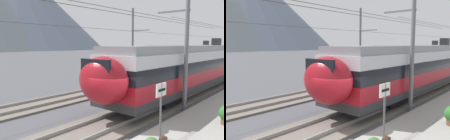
# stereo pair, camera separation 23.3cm
# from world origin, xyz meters

# --- Properties ---
(ground_plane) EXTENTS (400.00, 400.00, 0.00)m
(ground_plane) POSITION_xyz_m (0.00, 0.00, 0.00)
(ground_plane) COLOR #4C4C51
(track_near) EXTENTS (120.00, 3.00, 0.28)m
(track_near) POSITION_xyz_m (0.00, 1.17, 0.07)
(track_near) COLOR #6B6359
(track_near) RESTS_ON ground
(track_far) EXTENTS (120.00, 3.00, 0.28)m
(track_far) POSITION_xyz_m (0.00, 7.04, 0.07)
(track_far) COLOR #6B6359
(track_far) RESTS_ON ground
(train_near_platform) EXTENTS (26.39, 2.95, 4.27)m
(train_near_platform) POSITION_xyz_m (12.59, 1.17, 2.22)
(train_near_platform) COLOR #2D2D30
(train_near_platform) RESTS_ON track_near
(train_far_track) EXTENTS (27.00, 3.01, 4.27)m
(train_far_track) POSITION_xyz_m (27.00, 7.04, 2.23)
(train_far_track) COLOR #2D2D30
(train_far_track) RESTS_ON track_far
(catenary_mast_mid) EXTENTS (47.00, 2.05, 8.43)m
(catenary_mast_mid) POSITION_xyz_m (5.35, -0.45, 4.35)
(catenary_mast_mid) COLOR slate
(catenary_mast_mid) RESTS_ON ground
(catenary_mast_far_side) EXTENTS (47.00, 2.25, 7.91)m
(catenary_mast_far_side) POSITION_xyz_m (13.30, 8.84, 4.09)
(catenary_mast_far_side) COLOR slate
(catenary_mast_far_side) RESTS_ON ground
(platform_sign) EXTENTS (0.70, 0.08, 2.19)m
(platform_sign) POSITION_xyz_m (0.23, -1.80, 1.89)
(platform_sign) COLOR #59595B
(platform_sign) RESTS_ON platform_slab
(mountain_right_ridge) EXTENTS (152.68, 152.68, 74.73)m
(mountain_right_ridge) POSITION_xyz_m (84.33, 184.68, 37.37)
(mountain_right_ridge) COLOR #515B6B
(mountain_right_ridge) RESTS_ON ground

